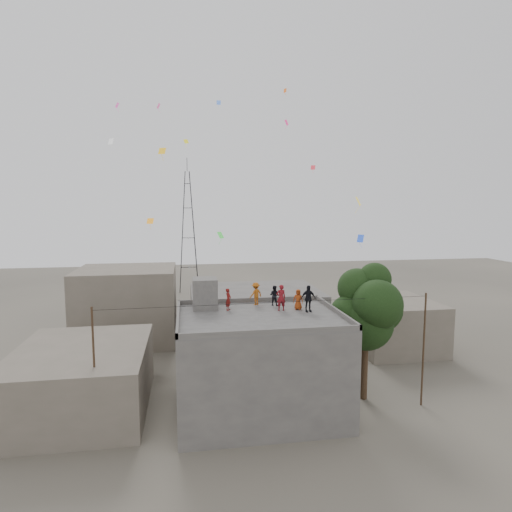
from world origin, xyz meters
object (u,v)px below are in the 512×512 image
at_px(tree, 368,309).
at_px(transmission_tower, 188,231).
at_px(person_dark_adult, 308,299).
at_px(person_red_adult, 281,298).
at_px(stair_head_box, 205,293).

distance_m(tree, transmission_tower, 41.12).
bearing_deg(person_dark_adult, transmission_tower, 94.18).
xyz_separation_m(transmission_tower, person_dark_adult, (7.27, -39.44, -2.11)).
bearing_deg(person_red_adult, tree, 171.15).
bearing_deg(tree, stair_head_box, 169.26).
xyz_separation_m(tree, transmission_tower, (-11.37, 39.40, 2.97)).
bearing_deg(stair_head_box, person_dark_adult, -17.54).
distance_m(transmission_tower, person_dark_adult, 40.16).
distance_m(tree, person_red_adult, 5.83).
relative_size(transmission_tower, person_dark_adult, 11.65).
xyz_separation_m(person_red_adult, person_dark_adult, (1.64, -0.58, 0.01)).
bearing_deg(stair_head_box, transmission_tower, 91.23).
bearing_deg(tree, person_dark_adult, -179.44).
relative_size(stair_head_box, person_dark_adult, 1.16).
xyz_separation_m(tree, person_red_adult, (-5.74, 0.54, 0.85)).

